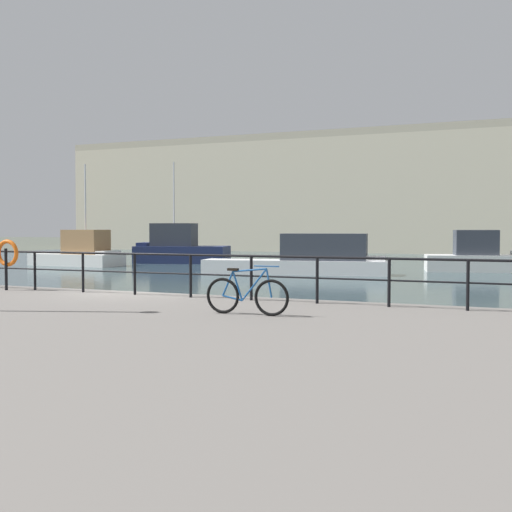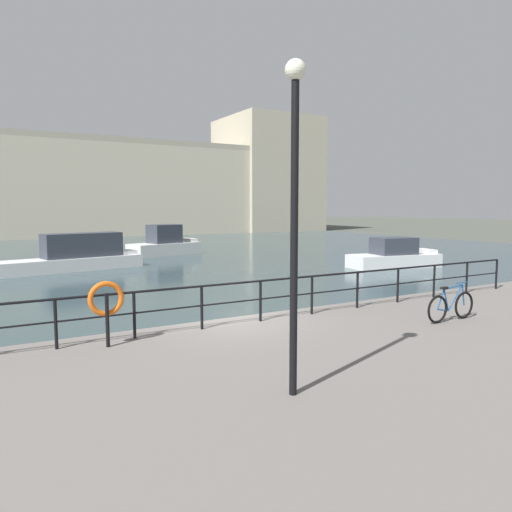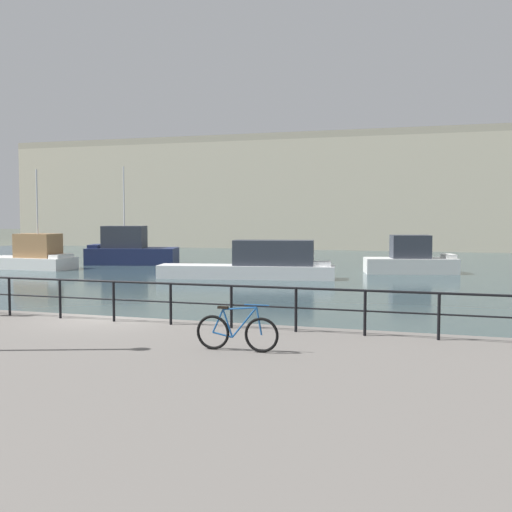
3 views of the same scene
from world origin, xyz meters
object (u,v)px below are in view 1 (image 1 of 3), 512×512
object	(u,v)px
moored_small_launch	(476,257)
moored_cabin_cruiser	(81,253)
moored_blue_motorboat	(179,248)
moored_harbor_tender	(307,259)
life_ring_stand	(7,255)
parked_bicycle	(247,295)

from	to	relation	value
moored_small_launch	moored_cabin_cruiser	distance (m)	24.13
moored_small_launch	moored_blue_motorboat	distance (m)	19.68
moored_harbor_tender	moored_blue_motorboat	xyz separation A→B (m)	(-11.81, 7.05, 0.22)
moored_harbor_tender	moored_cabin_cruiser	bearing A→B (deg)	163.31
life_ring_stand	moored_blue_motorboat	bearing A→B (deg)	110.56
moored_small_launch	life_ring_stand	size ratio (longest dim) A/B	4.13
life_ring_stand	moored_harbor_tender	bearing A→B (deg)	83.65
moored_harbor_tender	parked_bicycle	xyz separation A→B (m)	(6.14, -20.96, 0.31)
moored_harbor_tender	life_ring_stand	world-z (taller)	moored_harbor_tender
moored_blue_motorboat	parked_bicycle	xyz separation A→B (m)	(17.94, -28.01, 0.09)
parked_bicycle	life_ring_stand	world-z (taller)	life_ring_stand
moored_small_launch	parked_bicycle	distance (m)	26.87
moored_cabin_cruiser	life_ring_stand	world-z (taller)	moored_cabin_cruiser
moored_small_launch	moored_blue_motorboat	size ratio (longest dim) A/B	0.83
parked_bicycle	life_ring_stand	bearing A→B (deg)	164.62
moored_cabin_cruiser	parked_bicycle	bearing A→B (deg)	-44.69
moored_harbor_tender	parked_bicycle	distance (m)	21.84
moored_harbor_tender	life_ring_stand	size ratio (longest dim) A/B	7.09
moored_blue_motorboat	moored_harbor_tender	bearing A→B (deg)	134.20
moored_harbor_tender	moored_cabin_cruiser	size ratio (longest dim) A/B	1.54
moored_cabin_cruiser	life_ring_stand	size ratio (longest dim) A/B	4.62
moored_small_launch	moored_blue_motorboat	world-z (taller)	moored_blue_motorboat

